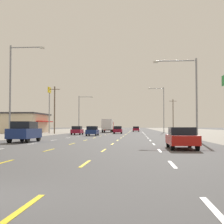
{
  "coord_description": "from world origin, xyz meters",
  "views": [
    {
      "loc": [
        3.86,
        -6.53,
        1.53
      ],
      "look_at": [
        -0.15,
        46.68,
        3.8
      ],
      "focal_mm": 53.66,
      "sensor_mm": 36.0,
      "label": 1
    }
  ],
  "objects_px": {
    "hatchback_center_turn_far": "(118,130)",
    "streetlight_right_row_1": "(162,107)",
    "box_truck_inner_left_farther": "(108,125)",
    "sedan_far_right_nearest": "(182,138)",
    "streetlight_right_row_0": "(191,92)",
    "hatchback_far_left_midfar": "(77,130)",
    "streetlight_left_row_0": "(13,86)",
    "pole_sign_left_row_2": "(49,100)",
    "sedan_inner_right_farthest": "(136,129)",
    "hatchback_inner_left_mid": "(92,131)",
    "suv_far_left_near": "(25,131)",
    "streetlight_left_row_1": "(80,111)"
  },
  "relations": [
    {
      "from": "sedan_far_right_nearest",
      "to": "hatchback_inner_left_mid",
      "type": "distance_m",
      "value": 32.04
    },
    {
      "from": "streetlight_left_row_0",
      "to": "streetlight_left_row_1",
      "type": "relative_size",
      "value": 1.19
    },
    {
      "from": "hatchback_center_turn_far",
      "to": "streetlight_left_row_1",
      "type": "relative_size",
      "value": 0.44
    },
    {
      "from": "sedan_far_right_nearest",
      "to": "streetlight_right_row_1",
      "type": "relative_size",
      "value": 0.42
    },
    {
      "from": "suv_far_left_near",
      "to": "streetlight_left_row_0",
      "type": "height_order",
      "value": "streetlight_left_row_0"
    },
    {
      "from": "streetlight_right_row_0",
      "to": "sedan_inner_right_farthest",
      "type": "bearing_deg",
      "value": 96.06
    },
    {
      "from": "hatchback_center_turn_far",
      "to": "streetlight_left_row_0",
      "type": "bearing_deg",
      "value": -106.49
    },
    {
      "from": "box_truck_inner_left_farther",
      "to": "streetlight_left_row_1",
      "type": "height_order",
      "value": "streetlight_left_row_1"
    },
    {
      "from": "sedan_far_right_nearest",
      "to": "sedan_inner_right_farthest",
      "type": "bearing_deg",
      "value": 92.7
    },
    {
      "from": "streetlight_left_row_0",
      "to": "hatchback_center_turn_far",
      "type": "bearing_deg",
      "value": 73.51
    },
    {
      "from": "sedan_far_right_nearest",
      "to": "hatchback_inner_left_mid",
      "type": "height_order",
      "value": "hatchback_inner_left_mid"
    },
    {
      "from": "sedan_far_right_nearest",
      "to": "streetlight_right_row_1",
      "type": "distance_m",
      "value": 57.15
    },
    {
      "from": "hatchback_inner_left_mid",
      "to": "pole_sign_left_row_2",
      "type": "relative_size",
      "value": 0.39
    },
    {
      "from": "sedan_far_right_nearest",
      "to": "streetlight_right_row_1",
      "type": "bearing_deg",
      "value": 87.01
    },
    {
      "from": "suv_far_left_near",
      "to": "box_truck_inner_left_farther",
      "type": "bearing_deg",
      "value": 86.06
    },
    {
      "from": "suv_far_left_near",
      "to": "sedan_inner_right_farthest",
      "type": "distance_m",
      "value": 62.61
    },
    {
      "from": "suv_far_left_near",
      "to": "sedan_inner_right_farthest",
      "type": "relative_size",
      "value": 1.09
    },
    {
      "from": "suv_far_left_near",
      "to": "hatchback_far_left_midfar",
      "type": "xyz_separation_m",
      "value": [
        0.05,
        27.84,
        -0.24
      ]
    },
    {
      "from": "sedan_inner_right_farthest",
      "to": "streetlight_left_row_0",
      "type": "relative_size",
      "value": 0.43
    },
    {
      "from": "box_truck_inner_left_farther",
      "to": "streetlight_left_row_1",
      "type": "bearing_deg",
      "value": -158.63
    },
    {
      "from": "hatchback_inner_left_mid",
      "to": "hatchback_far_left_midfar",
      "type": "height_order",
      "value": "same"
    },
    {
      "from": "sedan_far_right_nearest",
      "to": "streetlight_right_row_0",
      "type": "bearing_deg",
      "value": 78.03
    },
    {
      "from": "hatchback_inner_left_mid",
      "to": "sedan_inner_right_farthest",
      "type": "distance_m",
      "value": 40.48
    },
    {
      "from": "hatchback_far_left_midfar",
      "to": "box_truck_inner_left_farther",
      "type": "height_order",
      "value": "box_truck_inner_left_farther"
    },
    {
      "from": "hatchback_center_turn_far",
      "to": "hatchback_inner_left_mid",
      "type": "bearing_deg",
      "value": -101.79
    },
    {
      "from": "hatchback_center_turn_far",
      "to": "streetlight_left_row_0",
      "type": "height_order",
      "value": "streetlight_left_row_0"
    },
    {
      "from": "pole_sign_left_row_2",
      "to": "streetlight_right_row_0",
      "type": "relative_size",
      "value": 1.14
    },
    {
      "from": "streetlight_left_row_0",
      "to": "streetlight_left_row_1",
      "type": "bearing_deg",
      "value": 90.01
    },
    {
      "from": "streetlight_right_row_0",
      "to": "suv_far_left_near",
      "type": "bearing_deg",
      "value": -164.85
    },
    {
      "from": "streetlight_right_row_0",
      "to": "streetlight_right_row_1",
      "type": "distance_m",
      "value": 43.81
    },
    {
      "from": "streetlight_left_row_1",
      "to": "streetlight_right_row_1",
      "type": "bearing_deg",
      "value": 0.0
    },
    {
      "from": "sedan_far_right_nearest",
      "to": "streetlight_left_row_1",
      "type": "xyz_separation_m",
      "value": [
        -16.64,
        56.82,
        4.36
      ]
    },
    {
      "from": "sedan_far_right_nearest",
      "to": "hatchback_far_left_midfar",
      "type": "xyz_separation_m",
      "value": [
        -13.71,
        36.39,
        0.03
      ]
    },
    {
      "from": "pole_sign_left_row_2",
      "to": "streetlight_left_row_1",
      "type": "height_order",
      "value": "pole_sign_left_row_2"
    },
    {
      "from": "streetlight_right_row_0",
      "to": "hatchback_inner_left_mid",
      "type": "bearing_deg",
      "value": 126.64
    },
    {
      "from": "hatchback_far_left_midfar",
      "to": "pole_sign_left_row_2",
      "type": "xyz_separation_m",
      "value": [
        -8.28,
        11.9,
        6.54
      ]
    },
    {
      "from": "box_truck_inner_left_farther",
      "to": "sedan_inner_right_farthest",
      "type": "relative_size",
      "value": 1.6
    },
    {
      "from": "suv_far_left_near",
      "to": "streetlight_left_row_1",
      "type": "relative_size",
      "value": 0.55
    },
    {
      "from": "box_truck_inner_left_farther",
      "to": "streetlight_right_row_1",
      "type": "relative_size",
      "value": 0.67
    },
    {
      "from": "streetlight_right_row_0",
      "to": "streetlight_left_row_1",
      "type": "xyz_separation_m",
      "value": [
        -19.4,
        43.8,
        -0.08
      ]
    },
    {
      "from": "hatchback_far_left_midfar",
      "to": "streetlight_left_row_0",
      "type": "distance_m",
      "value": 24.13
    },
    {
      "from": "hatchback_center_turn_far",
      "to": "streetlight_right_row_0",
      "type": "relative_size",
      "value": 0.44
    },
    {
      "from": "pole_sign_left_row_2",
      "to": "streetlight_left_row_1",
      "type": "distance_m",
      "value": 10.31
    },
    {
      "from": "sedan_far_right_nearest",
      "to": "hatchback_far_left_midfar",
      "type": "bearing_deg",
      "value": 110.64
    },
    {
      "from": "suv_far_left_near",
      "to": "streetlight_right_row_1",
      "type": "height_order",
      "value": "streetlight_right_row_1"
    },
    {
      "from": "sedan_far_right_nearest",
      "to": "pole_sign_left_row_2",
      "type": "xyz_separation_m",
      "value": [
        -21.99,
        48.29,
        6.57
      ]
    },
    {
      "from": "hatchback_center_turn_far",
      "to": "box_truck_inner_left_farther",
      "type": "distance_m",
      "value": 14.04
    },
    {
      "from": "sedan_far_right_nearest",
      "to": "hatchback_center_turn_far",
      "type": "height_order",
      "value": "hatchback_center_turn_far"
    },
    {
      "from": "hatchback_center_turn_far",
      "to": "streetlight_right_row_1",
      "type": "distance_m",
      "value": 15.82
    },
    {
      "from": "suv_far_left_near",
      "to": "sedan_inner_right_farthest",
      "type": "height_order",
      "value": "suv_far_left_near"
    }
  ]
}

